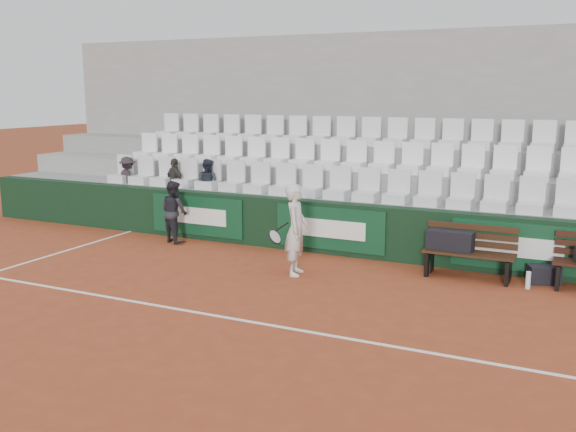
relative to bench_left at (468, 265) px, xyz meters
The scene contains 20 objects.
ground 4.21m from the bench_left, 126.00° to the right, with size 80.00×80.00×0.00m, color #973F22.
court_baseline 4.21m from the bench_left, 126.00° to the right, with size 18.00×0.06×0.01m, color white.
back_barrier 2.49m from the bench_left, 166.17° to the left, with size 18.00×0.34×1.00m.
grandstand_tier_front 2.77m from the bench_left, 153.63° to the left, with size 18.00×0.95×1.00m, color gray.
grandstand_tier_mid 3.33m from the bench_left, 138.64° to the left, with size 18.00×0.95×1.45m, color gray.
grandstand_tier_back 4.05m from the bench_left, 128.33° to the left, with size 18.00×0.95×1.90m, color gray.
grandstand_rear_wall 4.91m from the bench_left, 123.38° to the left, with size 18.00×0.30×4.40m, color gray.
seat_row_front 2.90m from the bench_left, 156.98° to the left, with size 11.90×0.44×0.63m, color silver.
seat_row_mid 3.53m from the bench_left, 141.01° to the left, with size 11.90×0.44×0.63m, color white.
seat_row_back 4.33m from the bench_left, 129.94° to the left, with size 11.90×0.44×0.63m, color silver.
bench_left is the anchor object (origin of this frame).
sports_bag_left 0.50m from the bench_left, behind, with size 0.76×0.33×0.33m, color black.
sports_bag_ground 1.20m from the bench_left, 10.60° to the left, with size 0.49×0.30×0.30m, color black.
water_bottle_near 0.66m from the bench_left, behind, with size 0.07×0.07×0.24m, color silver.
water_bottle_far 1.00m from the bench_left, 10.92° to the right, with size 0.08×0.08×0.28m, color silver.
tennis_player 2.95m from the bench_left, 159.23° to the right, with size 0.75×0.64×1.57m.
ball_kid 6.00m from the bench_left, behind, with size 0.62×0.49×1.28m, color black.
spectator_a 8.18m from the bench_left, behind, with size 0.68×0.39×1.05m, color black.
spectator_b 6.89m from the bench_left, behind, with size 0.63×0.26×1.07m, color #2E2A25.
spectator_c 6.07m from the bench_left, 169.29° to the left, with size 0.53×0.41×1.10m, color #1F252F.
Camera 1 is at (4.21, -7.27, 3.10)m, focal length 40.00 mm.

